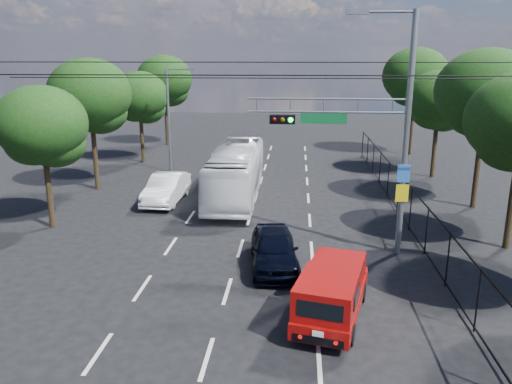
# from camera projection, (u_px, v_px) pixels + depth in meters

# --- Properties ---
(ground) EXTENTS (120.00, 120.00, 0.00)m
(ground) POSITION_uv_depth(u_px,v_px,m) (207.00, 359.00, 13.36)
(ground) COLOR black
(ground) RESTS_ON ground
(lane_markings) EXTENTS (6.12, 38.00, 0.01)m
(lane_markings) POSITION_uv_depth(u_px,v_px,m) (253.00, 207.00, 26.82)
(lane_markings) COLOR beige
(lane_markings) RESTS_ON ground
(signal_mast) EXTENTS (6.43, 0.39, 9.50)m
(signal_mast) POSITION_uv_depth(u_px,v_px,m) (375.00, 126.00, 19.25)
(signal_mast) COLOR slate
(signal_mast) RESTS_ON ground
(streetlight_left) EXTENTS (2.09, 0.22, 7.08)m
(streetlight_left) POSITION_uv_depth(u_px,v_px,m) (171.00, 115.00, 33.99)
(streetlight_left) COLOR slate
(streetlight_left) RESTS_ON ground
(utility_wires) EXTENTS (22.00, 5.04, 0.74)m
(utility_wires) POSITION_uv_depth(u_px,v_px,m) (241.00, 72.00, 19.96)
(utility_wires) COLOR black
(utility_wires) RESTS_ON ground
(fence_right) EXTENTS (0.06, 34.03, 2.00)m
(fence_right) POSITION_uv_depth(u_px,v_px,m) (405.00, 201.00, 24.19)
(fence_right) COLOR black
(fence_right) RESTS_ON ground
(tree_right_c) EXTENTS (5.10, 5.10, 8.29)m
(tree_right_c) POSITION_uv_depth(u_px,v_px,m) (486.00, 99.00, 25.36)
(tree_right_c) COLOR black
(tree_right_c) RESTS_ON ground
(tree_right_d) EXTENTS (4.32, 4.32, 7.02)m
(tree_right_d) POSITION_uv_depth(u_px,v_px,m) (439.00, 104.00, 32.35)
(tree_right_d) COLOR black
(tree_right_d) RESTS_ON ground
(tree_right_e) EXTENTS (5.28, 5.28, 8.58)m
(tree_right_e) POSITION_uv_depth(u_px,v_px,m) (416.00, 81.00, 39.75)
(tree_right_e) COLOR black
(tree_right_e) RESTS_ON ground
(tree_left_b) EXTENTS (4.08, 4.08, 6.63)m
(tree_left_b) POSITION_uv_depth(u_px,v_px,m) (43.00, 131.00, 22.53)
(tree_left_b) COLOR black
(tree_left_b) RESTS_ON ground
(tree_left_c) EXTENTS (4.80, 4.80, 7.80)m
(tree_left_c) POSITION_uv_depth(u_px,v_px,m) (91.00, 100.00, 29.10)
(tree_left_c) COLOR black
(tree_left_c) RESTS_ON ground
(tree_left_d) EXTENTS (4.20, 4.20, 6.83)m
(tree_left_d) POSITION_uv_depth(u_px,v_px,m) (140.00, 100.00, 36.94)
(tree_left_d) COLOR black
(tree_left_d) RESTS_ON ground
(tree_left_e) EXTENTS (4.92, 4.92, 7.99)m
(tree_left_e) POSITION_uv_depth(u_px,v_px,m) (165.00, 83.00, 44.43)
(tree_left_e) COLOR black
(tree_left_e) RESTS_ON ground
(red_pickup) EXTENTS (2.67, 4.84, 1.71)m
(red_pickup) POSITION_uv_depth(u_px,v_px,m) (332.00, 291.00, 15.21)
(red_pickup) COLOR black
(red_pickup) RESTS_ON ground
(navy_hatchback) EXTENTS (2.20, 4.49, 1.47)m
(navy_hatchback) POSITION_uv_depth(u_px,v_px,m) (274.00, 249.00, 19.04)
(navy_hatchback) COLOR black
(navy_hatchback) RESTS_ON ground
(white_bus) EXTENTS (2.55, 10.50, 2.92)m
(white_bus) POSITION_uv_depth(u_px,v_px,m) (236.00, 172.00, 28.50)
(white_bus) COLOR white
(white_bus) RESTS_ON ground
(white_van) EXTENTS (1.80, 4.77, 1.55)m
(white_van) POSITION_uv_depth(u_px,v_px,m) (166.00, 188.00, 27.60)
(white_van) COLOR white
(white_van) RESTS_ON ground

